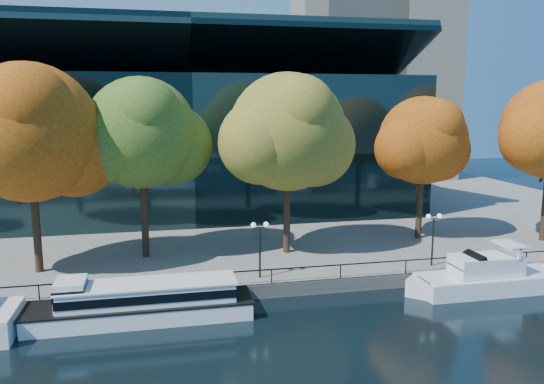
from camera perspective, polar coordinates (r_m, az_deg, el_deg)
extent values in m
plane|color=black|center=(34.49, 1.11, -13.06)|extent=(160.00, 160.00, 0.00)
cube|color=slate|center=(69.04, -5.83, -1.02)|extent=(90.00, 67.00, 1.00)
cube|color=#47443F|center=(37.07, 0.01, -10.56)|extent=(90.00, 0.25, 1.00)
cube|color=black|center=(36.78, -0.05, -8.34)|extent=(88.20, 0.08, 0.08)
cube|color=black|center=(36.94, -0.05, -9.07)|extent=(0.07, 0.07, 0.90)
cube|color=black|center=(63.25, -9.11, 4.78)|extent=(50.00, 24.00, 16.00)
cube|color=black|center=(59.17, -9.14, 13.65)|extent=(50.00, 17.14, 7.86)
cube|color=white|center=(34.58, -13.87, -12.35)|extent=(13.50, 3.28, 1.06)
cube|color=black|center=(34.38, -13.91, -11.50)|extent=(13.77, 3.35, 0.12)
cube|color=white|center=(35.50, -25.09, -12.42)|extent=(2.71, 2.71, 1.06)
cube|color=white|center=(34.15, -13.13, -10.52)|extent=(10.53, 2.69, 1.16)
cube|color=black|center=(34.13, -13.13, -10.44)|extent=(10.67, 2.75, 0.53)
cube|color=white|center=(33.94, -13.17, -9.53)|extent=(10.80, 2.82, 0.10)
cube|color=white|center=(34.47, -20.82, -10.21)|extent=(1.74, 2.30, 1.74)
cube|color=black|center=(34.41, -20.84, -9.91)|extent=(1.78, 2.36, 0.68)
cube|color=white|center=(41.29, 22.51, -9.01)|extent=(10.68, 3.05, 1.22)
cube|color=white|center=(38.60, 15.86, -9.94)|extent=(2.34, 2.34, 1.22)
cube|color=white|center=(41.10, 22.57, -8.18)|extent=(10.47, 2.99, 0.08)
cube|color=white|center=(40.59, 22.01, -7.27)|extent=(4.81, 2.29, 1.32)
cube|color=black|center=(39.82, 20.35, -7.34)|extent=(2.10, 2.20, 1.67)
cube|color=white|center=(41.36, 24.19, -5.71)|extent=(0.25, 2.38, 0.81)
cube|color=white|center=(41.26, 24.23, -5.17)|extent=(1.42, 2.38, 0.15)
cylinder|color=black|center=(41.96, -24.08, -2.51)|extent=(0.56, 0.56, 8.15)
cylinder|color=black|center=(41.54, -23.65, 1.89)|extent=(1.27, 1.93, 4.07)
cylinder|color=black|center=(41.28, -24.98, 1.35)|extent=(1.16, 1.32, 3.64)
sphere|color=#8B310B|center=(41.19, -24.67, 5.84)|extent=(9.86, 9.86, 9.86)
sphere|color=#8B310B|center=(42.23, -20.53, 4.51)|extent=(7.39, 7.39, 7.39)
sphere|color=#8B310B|center=(39.10, -24.76, 8.20)|extent=(5.92, 5.92, 5.92)
cylinder|color=black|center=(43.28, -13.58, -1.70)|extent=(0.56, 0.56, 7.95)
cylinder|color=black|center=(42.97, -13.07, 2.46)|extent=(1.24, 1.89, 3.97)
cylinder|color=black|center=(42.53, -14.28, 1.95)|extent=(1.14, 1.29, 3.55)
sphere|color=#38561A|center=(42.52, -13.90, 6.19)|extent=(8.68, 8.68, 8.68)
sphere|color=#38561A|center=(43.89, -10.67, 4.99)|extent=(6.51, 6.51, 6.51)
sphere|color=#38561A|center=(41.82, -16.88, 5.11)|extent=(6.08, 6.08, 6.08)
sphere|color=#38561A|center=(40.72, -13.44, 8.20)|extent=(5.21, 5.21, 5.21)
cylinder|color=black|center=(43.33, 1.61, -1.42)|extent=(0.56, 0.56, 7.95)
cylinder|color=black|center=(43.14, 2.21, 2.73)|extent=(1.24, 1.89, 3.97)
cylinder|color=black|center=(42.49, 1.20, 2.24)|extent=(1.14, 1.29, 3.55)
sphere|color=olive|center=(42.57, 1.64, 6.48)|extent=(9.46, 9.46, 9.46)
sphere|color=olive|center=(44.70, 4.46, 5.09)|extent=(7.09, 7.09, 7.09)
sphere|color=olive|center=(41.20, -1.26, 5.38)|extent=(6.62, 6.62, 6.62)
sphere|color=olive|center=(40.80, 2.95, 8.65)|extent=(5.67, 5.67, 5.67)
cylinder|color=black|center=(49.81, 15.60, -0.79)|extent=(0.56, 0.56, 7.12)
cylinder|color=black|center=(49.80, 16.15, 2.45)|extent=(1.15, 1.73, 3.57)
cylinder|color=black|center=(48.97, 15.48, 2.06)|extent=(1.06, 1.19, 3.19)
sphere|color=#8B310B|center=(49.14, 15.89, 5.35)|extent=(7.82, 7.82, 7.82)
sphere|color=#8B310B|center=(51.28, 17.35, 4.35)|extent=(5.87, 5.87, 5.87)
sphere|color=#8B310B|center=(47.61, 14.21, 4.58)|extent=(5.48, 5.48, 5.48)
sphere|color=#8B310B|center=(47.88, 17.26, 6.82)|extent=(4.69, 4.69, 4.69)
sphere|color=#8B310B|center=(50.42, 26.57, 5.26)|extent=(6.08, 6.08, 6.08)
cylinder|color=black|center=(37.59, -1.31, -6.58)|extent=(0.14, 0.14, 3.60)
cube|color=black|center=(37.11, -1.32, -3.84)|extent=(0.90, 0.06, 0.06)
sphere|color=white|center=(36.98, -2.01, -3.57)|extent=(0.36, 0.36, 0.36)
sphere|color=white|center=(37.15, -0.64, -3.50)|extent=(0.36, 0.36, 0.36)
cylinder|color=black|center=(42.07, 16.89, -5.23)|extent=(0.14, 0.14, 3.60)
cube|color=black|center=(41.64, 17.02, -2.76)|extent=(0.90, 0.06, 0.06)
sphere|color=white|center=(41.38, 16.48, -2.53)|extent=(0.36, 0.36, 0.36)
sphere|color=white|center=(41.82, 17.57, -2.46)|extent=(0.36, 0.36, 0.36)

